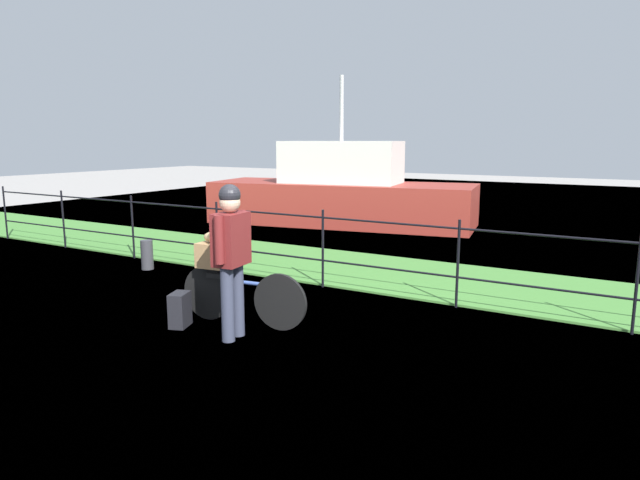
{
  "coord_description": "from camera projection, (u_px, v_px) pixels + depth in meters",
  "views": [
    {
      "loc": [
        3.1,
        -4.55,
        2.14
      ],
      "look_at": [
        -0.47,
        1.43,
        0.9
      ],
      "focal_mm": 31.79,
      "sensor_mm": 36.0,
      "label": 1
    }
  ],
  "objects": [
    {
      "name": "backpack_on_paving",
      "position": [
        180.0,
        310.0,
        6.54
      ],
      "size": [
        0.27,
        0.33,
        0.4
      ],
      "primitive_type": "cube",
      "rotation": [
        0.0,
        0.0,
        5.07
      ],
      "color": "black",
      "rests_on": "ground"
    },
    {
      "name": "terrier_dog",
      "position": [
        216.0,
        236.0,
        6.61
      ],
      "size": [
        0.32,
        0.17,
        0.18
      ],
      "color": "tan",
      "rests_on": "wooden_crate"
    },
    {
      "name": "bicycle_main",
      "position": [
        242.0,
        295.0,
        6.6
      ],
      "size": [
        1.63,
        0.27,
        0.65
      ],
      "color": "black",
      "rests_on": "ground"
    },
    {
      "name": "moored_boat_near",
      "position": [
        341.0,
        194.0,
        14.39
      ],
      "size": [
        6.91,
        3.22,
        3.7
      ],
      "color": "#9E3328",
      "rests_on": "ground"
    },
    {
      "name": "grass_strip",
      "position": [
        418.0,
        277.0,
        8.87
      ],
      "size": [
        27.0,
        2.4,
        0.03
      ],
      "primitive_type": "cube",
      "color": "#478438",
      "rests_on": "ground"
    },
    {
      "name": "cyclist_person",
      "position": [
        231.0,
        248.0,
        6.01
      ],
      "size": [
        0.31,
        0.54,
        1.68
      ],
      "color": "#383D51",
      "rests_on": "ground"
    },
    {
      "name": "ground_plane",
      "position": [
        288.0,
        352.0,
        5.79
      ],
      "size": [
        60.0,
        60.0,
        0.0
      ],
      "primitive_type": "plane",
      "color": "#9E9993"
    },
    {
      "name": "iron_fence",
      "position": [
        386.0,
        249.0,
        7.7
      ],
      "size": [
        18.04,
        0.04,
        1.15
      ],
      "color": "black",
      "rests_on": "ground"
    },
    {
      "name": "harbor_water",
      "position": [
        511.0,
        225.0,
        14.27
      ],
      "size": [
        30.0,
        30.0,
        0.0
      ],
      "primitive_type": "plane",
      "color": "#60849E",
      "rests_on": "ground"
    },
    {
      "name": "wooden_crate",
      "position": [
        215.0,
        255.0,
        6.66
      ],
      "size": [
        0.41,
        0.34,
        0.29
      ],
      "primitive_type": "cube",
      "rotation": [
        0.0,
        0.0,
        0.12
      ],
      "color": "#A87F51",
      "rests_on": "bicycle_main"
    },
    {
      "name": "mooring_bollard",
      "position": [
        147.0,
        255.0,
        9.42
      ],
      "size": [
        0.2,
        0.2,
        0.49
      ],
      "primitive_type": "cylinder",
      "color": "#38383D",
      "rests_on": "ground"
    }
  ]
}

